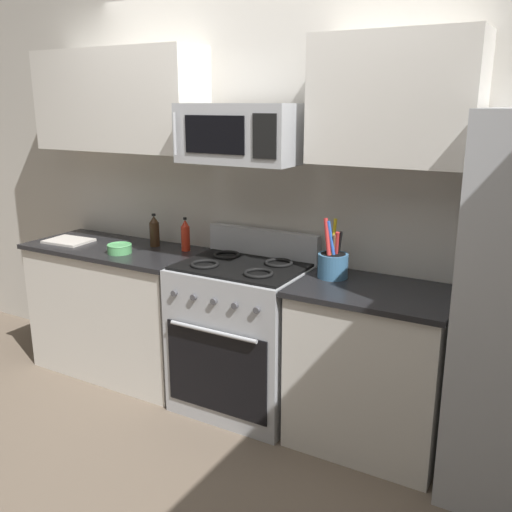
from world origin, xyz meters
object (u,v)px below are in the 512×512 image
Objects in this scene: utensil_crock at (333,263)px; cutting_board at (69,241)px; bottle_soy at (154,231)px; range_oven at (242,336)px; prep_bowl at (120,248)px; microwave at (243,133)px; bottle_hot_sauce at (185,236)px.

utensil_crock reaches higher than cutting_board.
bottle_soy is at bearing 19.20° from cutting_board.
range_oven is 4.88× the size of bottle_soy.
cutting_board is at bearing 174.67° from prep_bowl.
prep_bowl is (-1.40, -0.19, -0.05)m from utensil_crock.
range_oven is 1.59× the size of microwave.
range_oven is 4.90× the size of bottle_hot_sauce.
bottle_soy is at bearing 169.34° from range_oven.
range_oven is 0.98m from prep_bowl.
microwave is (-0.00, 0.03, 1.21)m from range_oven.
utensil_crock is 2.12× the size of prep_bowl.
utensil_crock is 1.93m from cutting_board.
bottle_hot_sauce is at bearing 163.69° from range_oven.
bottle_hot_sauce is at bearing 166.24° from microwave.
range_oven is 6.85× the size of prep_bowl.
microwave reaches higher than prep_bowl.
bottle_soy is (0.60, 0.21, 0.09)m from cutting_board.
cutting_board is at bearing -160.80° from bottle_soy.
range_oven is at bearing -89.90° from microwave.
bottle_hot_sauce is (0.25, 0.01, -0.00)m from bottle_soy.
bottle_hot_sauce is at bearing 38.38° from prep_bowl.
prep_bowl is (-0.86, -0.14, -0.74)m from microwave.
cutting_board is 0.64m from bottle_soy.
utensil_crock is 1.13× the size of cutting_board.
prep_bowl is at bearing -172.12° from utensil_crock.
bottle_hot_sauce is (-1.06, 0.07, 0.02)m from utensil_crock.
microwave is 0.86m from bottle_hot_sauce.
prep_bowl is at bearing -5.33° from cutting_board.
prep_bowl is (0.52, -0.05, 0.02)m from cutting_board.
utensil_crock is at bearing -3.83° from bottle_hot_sauce.
range_oven is at bearing -16.31° from bottle_hot_sauce.
bottle_soy is at bearing 171.13° from microwave.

